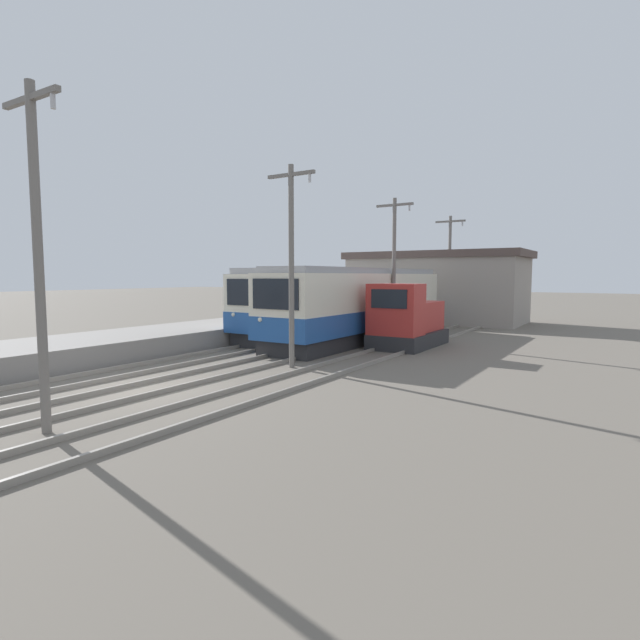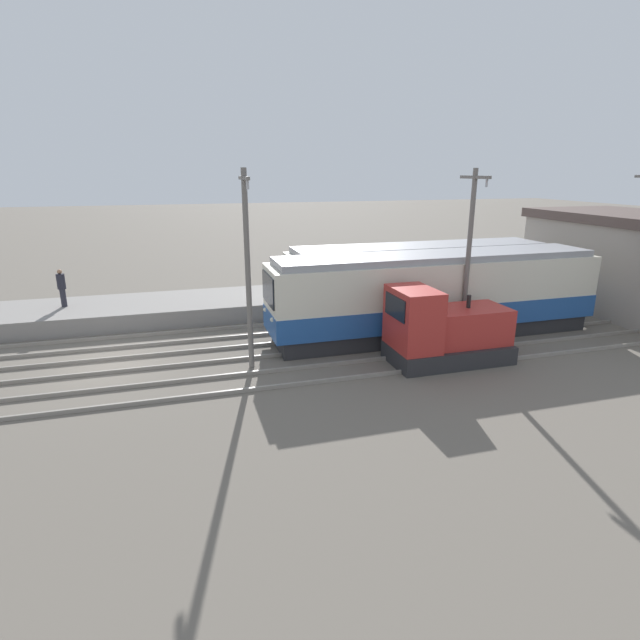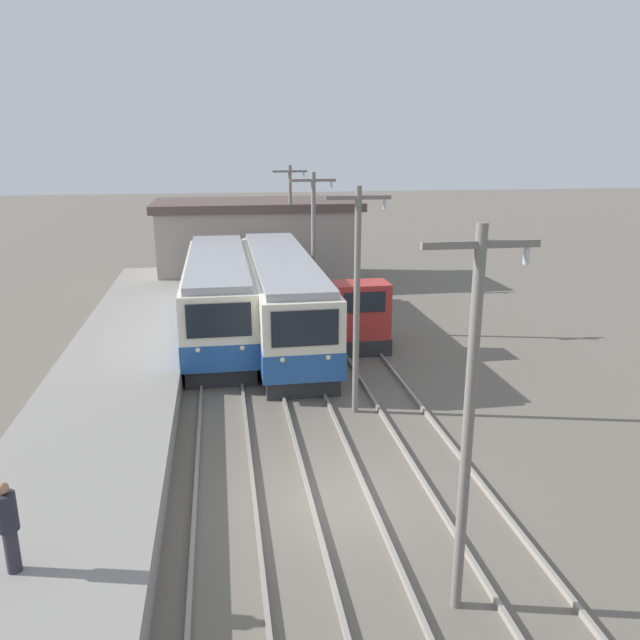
{
  "view_description": "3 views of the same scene",
  "coord_description": "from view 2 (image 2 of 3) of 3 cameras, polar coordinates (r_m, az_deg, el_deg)",
  "views": [
    {
      "loc": [
        12.22,
        -9.54,
        3.36
      ],
      "look_at": [
        0.47,
        9.06,
        1.4
      ],
      "focal_mm": 28.0,
      "sensor_mm": 36.0,
      "label": 1
    },
    {
      "loc": [
        19.44,
        2.71,
        7.16
      ],
      "look_at": [
        0.95,
        8.11,
        1.4
      ],
      "focal_mm": 28.0,
      "sensor_mm": 36.0,
      "label": 2
    },
    {
      "loc": [
        -2.45,
        -13.27,
        8.51
      ],
      "look_at": [
        1.28,
        9.8,
        1.85
      ],
      "focal_mm": 35.0,
      "sensor_mm": 36.0,
      "label": 3
    }
  ],
  "objects": [
    {
      "name": "catenary_mast_mid",
      "position": [
        18.19,
        -8.28,
        6.35
      ],
      "size": [
        2.0,
        0.2,
        7.29
      ],
      "color": "slate",
      "rests_on": "ground"
    },
    {
      "name": "commuter_train_left",
      "position": [
        25.48,
        11.18,
        4.01
      ],
      "size": [
        2.84,
        13.33,
        3.71
      ],
      "color": "#28282B",
      "rests_on": "ground"
    },
    {
      "name": "track_left",
      "position": [
        23.32,
        -22.15,
        -2.34
      ],
      "size": [
        1.54,
        60.0,
        0.14
      ],
      "color": "gray",
      "rests_on": "ground"
    },
    {
      "name": "platform_left",
      "position": [
        26.7,
        -21.55,
        0.85
      ],
      "size": [
        4.5,
        54.0,
        0.86
      ],
      "primitive_type": "cube",
      "color": "gray",
      "rests_on": "ground"
    },
    {
      "name": "catenary_mast_far",
      "position": [
        21.38,
        16.63,
        7.36
      ],
      "size": [
        2.0,
        0.2,
        7.29
      ],
      "color": "slate",
      "rests_on": "ground"
    },
    {
      "name": "commuter_train_center",
      "position": [
        22.8,
        13.0,
        2.45
      ],
      "size": [
        2.84,
        15.11,
        3.75
      ],
      "color": "#28282B",
      "rests_on": "ground"
    },
    {
      "name": "track_center",
      "position": [
        20.69,
        -22.83,
        -4.77
      ],
      "size": [
        1.54,
        60.0,
        0.14
      ],
      "color": "gray",
      "rests_on": "ground"
    },
    {
      "name": "ground_plane",
      "position": [
        20.9,
        -22.75,
        -4.76
      ],
      "size": [
        200.0,
        200.0,
        0.0
      ],
      "primitive_type": "plane",
      "color": "#665E54"
    },
    {
      "name": "person_on_platform",
      "position": [
        26.98,
        -27.43,
        3.43
      ],
      "size": [
        0.38,
        0.38,
        1.83
      ],
      "color": "#282833",
      "rests_on": "platform_left"
    },
    {
      "name": "track_right",
      "position": [
        17.93,
        -23.78,
        -8.16
      ],
      "size": [
        1.54,
        60.0,
        0.14
      ],
      "color": "gray",
      "rests_on": "ground"
    },
    {
      "name": "shunting_locomotive",
      "position": [
        19.84,
        13.9,
        -1.33
      ],
      "size": [
        2.4,
        4.69,
        3.0
      ],
      "color": "#28282B",
      "rests_on": "ground"
    }
  ]
}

